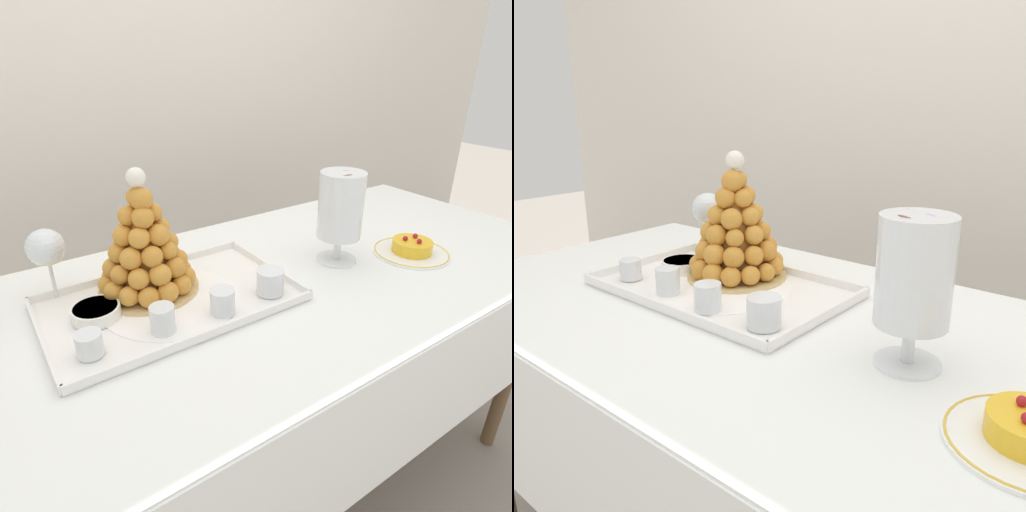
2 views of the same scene
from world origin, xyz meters
TOP-DOWN VIEW (x-y plane):
  - backdrop_wall at (0.00, 1.03)m, footprint 4.80×0.10m
  - buffet_table at (0.00, 0.00)m, footprint 1.73×0.79m
  - serving_tray at (-0.28, 0.03)m, footprint 0.54×0.34m
  - croquembouche at (-0.30, 0.10)m, footprint 0.23×0.23m
  - dessert_cup_left at (-0.48, -0.06)m, footprint 0.05×0.05m
  - dessert_cup_mid_left at (-0.34, -0.07)m, footprint 0.05×0.05m
  - dessert_cup_centre at (-0.21, -0.08)m, footprint 0.05×0.05m
  - dessert_cup_mid_right at (-0.07, -0.07)m, footprint 0.06×0.06m
  - creme_brulee_ramekin at (-0.43, 0.06)m, footprint 0.10×0.10m
  - macaron_goblet at (0.18, -0.02)m, footprint 0.12×0.12m
  - wine_glass at (-0.48, 0.19)m, footprint 0.08×0.08m

SIDE VIEW (x-z plane):
  - buffet_table at x=0.00m, z-range 0.30..1.10m
  - serving_tray at x=-0.28m, z-range 0.80..0.82m
  - creme_brulee_ramekin at x=-0.43m, z-range 0.81..0.84m
  - dessert_cup_left at x=-0.48m, z-range 0.81..0.86m
  - dessert_cup_centre at x=-0.21m, z-range 0.81..0.87m
  - dessert_cup_mid_left at x=-0.34m, z-range 0.81..0.87m
  - dessert_cup_mid_right at x=-0.07m, z-range 0.81..0.87m
  - croquembouche at x=-0.30m, z-range 0.78..1.06m
  - wine_glass at x=-0.48m, z-range 0.84..1.02m
  - macaron_goblet at x=0.18m, z-range 0.83..1.08m
  - backdrop_wall at x=0.00m, z-range 0.00..2.50m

